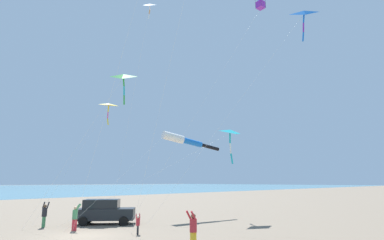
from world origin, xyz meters
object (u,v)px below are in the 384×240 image
Objects in this scene: parked_car at (105,211)px; cooler_box at (84,219)px; kite_delta_rainbow_low_near at (230,132)px; person_adult_flyer at (75,216)px; person_bystander_far at (193,228)px; kite_delta_black_fish_shape at (149,7)px; person_child_green_jacket at (138,223)px; person_child_grey_jacket at (44,213)px; kite_delta_white_trailing at (109,105)px; kite_box_yellow_midlevel at (260,0)px; kite_delta_red_high_left at (123,77)px; kite_windsock_checkered_midright at (183,140)px; kite_delta_orange_high_right at (304,13)px.

cooler_box is at bearing 7.81° from parked_car.
parked_car is at bearing 61.62° from kite_delta_rainbow_low_near.
person_bystander_far is at bearing -171.66° from person_adult_flyer.
parked_car is 0.32× the size of kite_delta_rainbow_low_near.
parked_car is at bearing 56.40° from kite_delta_black_fish_shape.
person_child_green_jacket is 12.62m from kite_delta_rainbow_low_near.
person_bystander_far is (-9.55, -1.40, 0.04)m from person_adult_flyer.
person_child_grey_jacket is (3.05, 0.81, 0.01)m from person_adult_flyer.
parked_car is 11.01m from kite_delta_white_trailing.
kite_box_yellow_midlevel is 1.99× the size of kite_delta_white_trailing.
kite_delta_white_trailing is (8.38, -3.92, 0.04)m from kite_delta_red_high_left.
kite_windsock_checkered_midright is (-2.29, -11.68, 6.20)m from person_child_grey_jacket.
cooler_box is at bearing 42.79° from kite_delta_orange_high_right.
person_bystander_far is 12.03m from kite_delta_red_high_left.
kite_windsock_checkered_midright is at bearing 20.92° from kite_delta_rainbow_low_near.
kite_delta_rainbow_low_near is 0.72× the size of kite_delta_black_fish_shape.
person_adult_flyer is at bearing -165.08° from person_child_grey_jacket.
cooler_box is 0.51× the size of person_child_green_jacket.
person_child_grey_jacket reaches higher than cooler_box.
kite_delta_red_high_left is at bearing 108.58° from kite_windsock_checkered_midright.
kite_windsock_checkered_midright reaches higher than person_child_grey_jacket.
person_child_green_jacket is at bearing -6.82° from person_bystander_far.
kite_box_yellow_midlevel is (-10.31, -11.76, 20.56)m from cooler_box.
kite_delta_rainbow_low_near is at bearing 26.72° from kite_delta_orange_high_right.
kite_box_yellow_midlevel reaches higher than person_child_green_jacket.
kite_windsock_checkered_midright is (-3.31, -8.13, 6.94)m from cooler_box.
person_adult_flyer reaches higher than cooler_box.
kite_delta_red_high_left reaches higher than person_child_green_jacket.
person_child_grey_jacket is 19.13m from kite_delta_black_fish_shape.
kite_delta_white_trailing is at bearing 32.13° from kite_delta_orange_high_right.
kite_windsock_checkered_midright is 4.73m from kite_delta_rainbow_low_near.
person_child_green_jacket is at bearing 67.18° from kite_delta_orange_high_right.
kite_delta_white_trailing is (5.31, 5.21, 3.46)m from kite_windsock_checkered_midright.
kite_delta_rainbow_low_near reaches higher than cooler_box.
kite_delta_black_fish_shape is at bearing -91.62° from person_adult_flyer.
kite_delta_rainbow_low_near reaches higher than person_child_grey_jacket.
person_bystander_far is at bearing 174.40° from cooler_box.
kite_delta_red_high_left reaches higher than kite_delta_rainbow_low_near.
kite_delta_black_fish_shape is (9.82, 10.19, 0.32)m from kite_delta_orange_high_right.
person_bystander_far is 20.48m from kite_delta_black_fish_shape.
kite_box_yellow_midlevel reaches higher than person_adult_flyer.
kite_delta_black_fish_shape reaches higher than person_adult_flyer.
person_child_green_jacket is at bearing -158.56° from person_child_grey_jacket.
kite_delta_red_high_left reaches higher than kite_delta_white_trailing.
person_adult_flyer is 9.65m from person_bystander_far.
kite_windsock_checkered_midright is at bearing -112.13° from cooler_box.
person_bystander_far is at bearing 156.19° from kite_delta_black_fish_shape.
person_adult_flyer is at bearing 115.48° from parked_car.
person_child_green_jacket is (-5.68, 1.05, -0.28)m from parked_car.
kite_delta_white_trailing is at bearing -19.39° from person_child_green_jacket.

